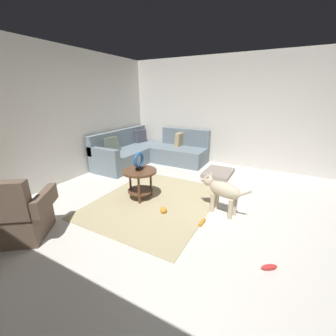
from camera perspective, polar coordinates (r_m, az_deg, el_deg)
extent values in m
cube|color=silver|center=(3.45, 5.43, -13.26)|extent=(6.00, 6.00, 0.10)
cube|color=silver|center=(4.86, -28.54, 11.72)|extent=(6.00, 0.12, 2.70)
cube|color=silver|center=(5.76, 17.72, 13.93)|extent=(0.12, 6.00, 2.70)
cube|color=tan|center=(3.81, -3.50, -8.85)|extent=(2.30, 1.90, 0.01)
cube|color=slate|center=(5.86, -9.74, 3.25)|extent=(2.20, 0.85, 0.42)
cube|color=slate|center=(5.98, -12.71, 7.72)|extent=(2.20, 0.14, 0.46)
cube|color=slate|center=(5.84, 3.15, 3.47)|extent=(0.85, 1.40, 0.42)
cube|color=slate|center=(6.06, 4.67, 8.27)|extent=(0.14, 1.40, 0.46)
cube|color=slate|center=(5.04, -17.00, 3.84)|extent=(0.16, 0.85, 0.22)
cube|color=#4C4C56|center=(6.47, -7.33, 8.35)|extent=(0.40, 0.21, 0.39)
cube|color=slate|center=(5.53, -14.82, 5.99)|extent=(0.39, 0.19, 0.39)
cube|color=tan|center=(5.98, 3.19, 7.57)|extent=(0.39, 0.16, 0.39)
cube|color=brown|center=(3.47, -34.65, -11.92)|extent=(0.84, 0.84, 0.40)
cube|color=brown|center=(3.09, -38.20, -7.11)|extent=(0.46, 0.57, 0.48)
cube|color=brown|center=(3.18, -30.09, -7.39)|extent=(0.55, 0.43, 0.22)
cylinder|color=brown|center=(3.75, -7.64, -0.85)|extent=(0.60, 0.60, 0.04)
cylinder|color=brown|center=(3.89, -7.40, -5.98)|extent=(0.45, 0.45, 0.02)
cylinder|color=brown|center=(3.97, -10.02, -4.01)|extent=(0.04, 0.04, 0.50)
cylinder|color=brown|center=(3.65, -7.77, -6.00)|extent=(0.04, 0.04, 0.50)
cylinder|color=brown|center=(3.93, -4.61, -3.98)|extent=(0.04, 0.04, 0.50)
cube|color=black|center=(3.73, -7.67, -0.21)|extent=(0.12, 0.08, 0.05)
torus|color=#265999|center=(3.68, -7.79, 2.19)|extent=(0.28, 0.06, 0.28)
cube|color=gray|center=(5.13, 13.29, -1.26)|extent=(0.80, 0.60, 0.09)
cylinder|color=beige|center=(3.51, 11.77, -8.98)|extent=(0.07, 0.07, 0.32)
cylinder|color=beige|center=(3.62, 12.94, -8.17)|extent=(0.07, 0.07, 0.32)
cylinder|color=beige|center=(3.39, 16.33, -10.52)|extent=(0.07, 0.07, 0.32)
cylinder|color=beige|center=(3.50, 17.39, -9.61)|extent=(0.07, 0.07, 0.32)
ellipsoid|color=beige|center=(3.39, 14.92, -5.68)|extent=(0.35, 0.56, 0.24)
sphere|color=beige|center=(3.50, 10.72, -3.29)|extent=(0.17, 0.17, 0.17)
ellipsoid|color=beige|center=(3.54, 9.66, -3.27)|extent=(0.10, 0.13, 0.07)
cone|color=beige|center=(3.42, 10.57, -1.76)|extent=(0.06, 0.06, 0.07)
cone|color=beige|center=(3.49, 11.37, -1.37)|extent=(0.06, 0.06, 0.07)
cylinder|color=beige|center=(3.26, 19.77, -6.47)|extent=(0.09, 0.20, 0.16)
sphere|color=orange|center=(3.44, -1.20, -11.23)|extent=(0.10, 0.10, 0.10)
cylinder|color=orange|center=(3.24, 9.08, -14.16)|extent=(0.18, 0.06, 0.05)
ellipsoid|color=red|center=(2.76, 25.46, -22.82)|extent=(0.15, 0.18, 0.06)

